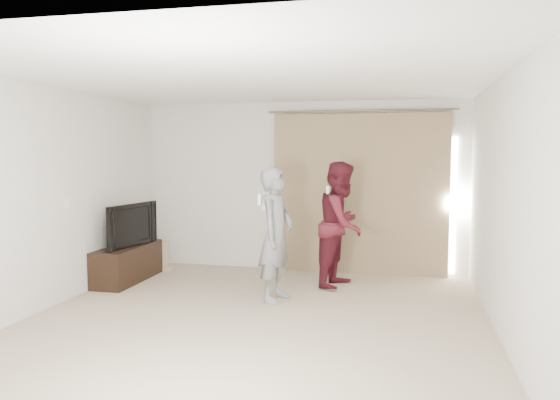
% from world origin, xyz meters
% --- Properties ---
extents(floor, '(5.50, 5.50, 0.00)m').
position_xyz_m(floor, '(0.00, 0.00, 0.00)').
color(floor, '#BCAA8D').
rests_on(floor, ground).
extents(wall_back, '(5.00, 0.04, 2.60)m').
position_xyz_m(wall_back, '(0.00, 2.75, 1.30)').
color(wall_back, silver).
rests_on(wall_back, ground).
extents(wall_left, '(0.04, 5.50, 2.60)m').
position_xyz_m(wall_left, '(-2.50, -0.00, 1.30)').
color(wall_left, silver).
rests_on(wall_left, ground).
extents(ceiling, '(5.00, 5.50, 0.01)m').
position_xyz_m(ceiling, '(0.00, 0.00, 2.60)').
color(ceiling, white).
rests_on(ceiling, wall_back).
extents(curtain, '(2.80, 0.11, 2.46)m').
position_xyz_m(curtain, '(0.91, 2.68, 1.20)').
color(curtain, '#98845D').
rests_on(curtain, ground).
extents(tv_console, '(0.45, 1.31, 0.50)m').
position_xyz_m(tv_console, '(-2.27, 1.45, 0.25)').
color(tv_console, black).
rests_on(tv_console, ground).
extents(tv, '(0.31, 1.06, 0.61)m').
position_xyz_m(tv, '(-2.27, 1.45, 0.81)').
color(tv, black).
rests_on(tv, tv_console).
extents(scratching_post, '(0.33, 0.33, 0.44)m').
position_xyz_m(scratching_post, '(-2.10, 2.25, 0.18)').
color(scratching_post, tan).
rests_on(scratching_post, ground).
extents(person_man, '(0.49, 0.66, 1.65)m').
position_xyz_m(person_man, '(0.03, 0.93, 0.82)').
color(person_man, gray).
rests_on(person_man, ground).
extents(person_woman, '(0.83, 0.96, 1.71)m').
position_xyz_m(person_woman, '(0.73, 1.85, 0.85)').
color(person_woman, '#521621').
rests_on(person_woman, ground).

